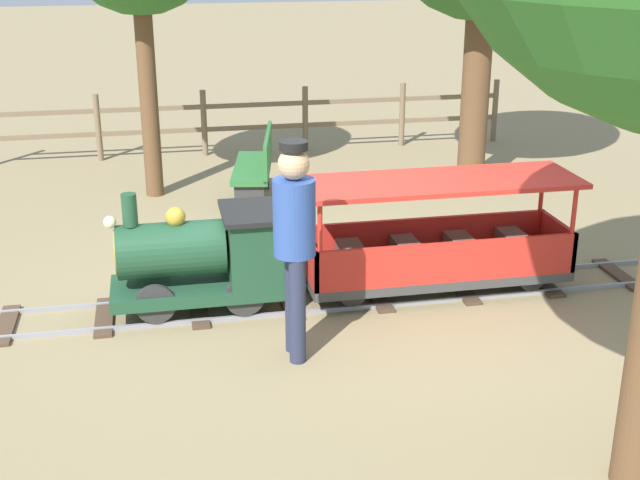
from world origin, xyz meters
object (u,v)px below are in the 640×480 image
Objects in this scene: passenger_car at (436,246)px; park_bench at (257,168)px; locomotive at (208,256)px; conductor_person at (294,234)px.

passenger_car is 1.74× the size of park_bench.
conductor_person is at bearing -148.61° from locomotive.
conductor_person is (-0.91, -0.56, 0.47)m from locomotive.
conductor_person reaches higher than passenger_car.
passenger_car is 1.45× the size of conductor_person.
park_bench is (2.78, 1.18, -0.01)m from passenger_car.
locomotive is at bearing 90.00° from passenger_car.
locomotive is 2.88m from park_bench.
locomotive reaches higher than passenger_car.
conductor_person reaches higher than locomotive.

